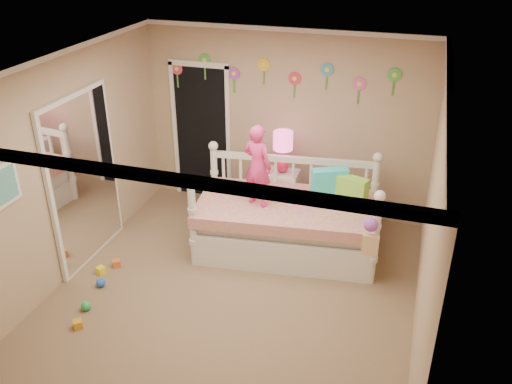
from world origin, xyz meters
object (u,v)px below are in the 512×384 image
(daybed, at_px, (287,207))
(table_lamp, at_px, (283,146))
(nightstand, at_px, (282,196))
(child, at_px, (258,166))

(daybed, bearing_deg, table_lamp, 102.70)
(table_lamp, bearing_deg, nightstand, 90.00)
(child, xyz_separation_m, table_lamp, (0.08, 0.87, -0.07))
(child, xyz_separation_m, nightstand, (0.08, 0.87, -0.83))
(daybed, xyz_separation_m, table_lamp, (-0.26, 0.72, 0.52))
(daybed, height_order, table_lamp, table_lamp)
(child, relative_size, nightstand, 1.39)
(daybed, height_order, child, child)
(nightstand, relative_size, table_lamp, 1.28)
(child, bearing_deg, table_lamp, -79.19)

